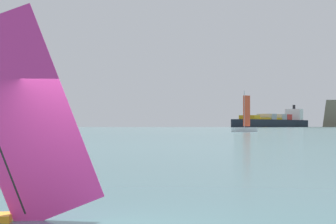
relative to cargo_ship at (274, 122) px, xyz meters
name	(u,v)px	position (x,y,z in m)	size (l,w,h in m)	color
cargo_ship	(274,122)	(0.00, 0.00, 0.00)	(121.10, 177.59, 32.43)	black
small_sailboat	(245,128)	(-87.16, -702.79, -6.54)	(7.56, 5.83, 11.64)	white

